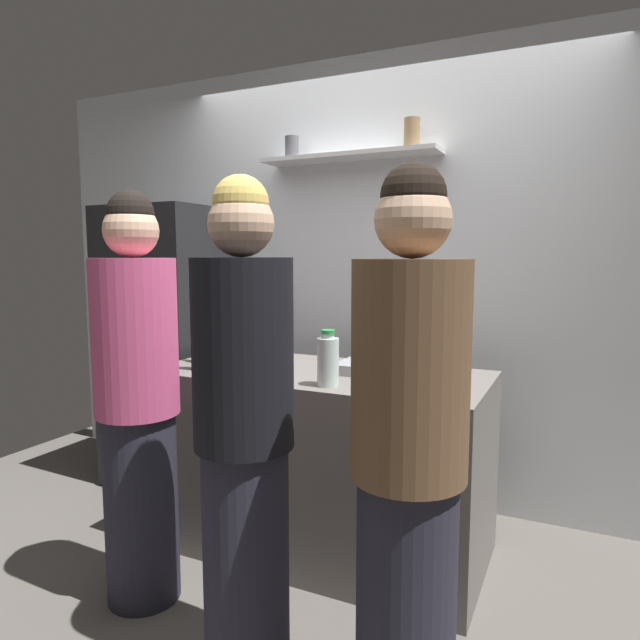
{
  "coord_description": "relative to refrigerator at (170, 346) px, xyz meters",
  "views": [
    {
      "loc": [
        1.1,
        -1.93,
        1.45
      ],
      "look_at": [
        -0.04,
        0.47,
        1.14
      ],
      "focal_mm": 31.33,
      "sensor_mm": 36.0,
      "label": 1
    }
  ],
  "objects": [
    {
      "name": "wine_bottle_pale_glass",
      "position": [
        1.73,
        -0.58,
        0.14
      ],
      "size": [
        0.08,
        0.08,
        0.33
      ],
      "color": "#B2BFB2",
      "rests_on": "counter"
    },
    {
      "name": "water_bottle_plastic",
      "position": [
        1.41,
        -0.64,
        0.13
      ],
      "size": [
        0.09,
        0.09,
        0.24
      ],
      "color": "silver",
      "rests_on": "counter"
    },
    {
      "name": "back_wall_assembly",
      "position": [
        1.29,
        0.4,
        0.43
      ],
      "size": [
        4.8,
        0.32,
        2.6
      ],
      "color": "white",
      "rests_on": "ground"
    },
    {
      "name": "wine_bottle_amber_glass",
      "position": [
        0.7,
        -0.6,
        0.13
      ],
      "size": [
        0.07,
        0.07,
        0.31
      ],
      "color": "#472814",
      "rests_on": "counter"
    },
    {
      "name": "refrigerator",
      "position": [
        0.0,
        0.0,
        0.0
      ],
      "size": [
        0.68,
        0.66,
        1.75
      ],
      "color": "black",
      "rests_on": "ground"
    },
    {
      "name": "ground_plane",
      "position": [
        1.29,
        -0.85,
        -0.87
      ],
      "size": [
        5.28,
        5.28,
        0.0
      ],
      "primitive_type": "plane",
      "color": "#59544F"
    },
    {
      "name": "utensil_holder",
      "position": [
        0.94,
        -0.21,
        0.07
      ],
      "size": [
        0.1,
        0.1,
        0.21
      ],
      "color": "#B2B2B7",
      "rests_on": "counter"
    },
    {
      "name": "person_pink_top",
      "position": [
        0.75,
        -1.08,
        -0.03
      ],
      "size": [
        0.34,
        0.34,
        1.7
      ],
      "rotation": [
        0.0,
        0.0,
        5.81
      ],
      "color": "#262633",
      "rests_on": "ground"
    },
    {
      "name": "baking_pan",
      "position": [
        1.5,
        -0.32,
        0.04
      ],
      "size": [
        0.34,
        0.24,
        0.05
      ],
      "primitive_type": "cube",
      "color": "gray",
      "rests_on": "counter"
    },
    {
      "name": "person_blonde",
      "position": [
        1.37,
        -1.23,
        -0.02
      ],
      "size": [
        0.34,
        0.34,
        1.71
      ],
      "rotation": [
        0.0,
        0.0,
        5.76
      ],
      "color": "#262633",
      "rests_on": "ground"
    },
    {
      "name": "counter",
      "position": [
        1.25,
        -0.38,
        -0.43
      ],
      "size": [
        1.6,
        0.76,
        0.89
      ],
      "primitive_type": "cube",
      "color": "#66605B",
      "rests_on": "ground"
    },
    {
      "name": "wine_bottle_dark_glass",
      "position": [
        0.62,
        -0.44,
        0.14
      ],
      "size": [
        0.08,
        0.08,
        0.33
      ],
      "color": "black",
      "rests_on": "counter"
    },
    {
      "name": "person_brown_jacket",
      "position": [
        1.95,
        -1.25,
        -0.03
      ],
      "size": [
        0.34,
        0.34,
        1.7
      ],
      "rotation": [
        0.0,
        0.0,
        2.45
      ],
      "color": "#262633",
      "rests_on": "ground"
    }
  ]
}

